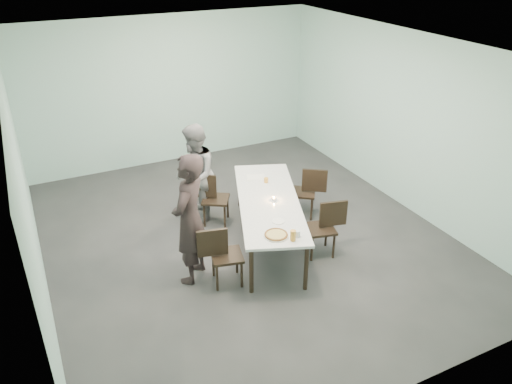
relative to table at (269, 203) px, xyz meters
name	(u,v)px	position (x,y,z in m)	size (l,w,h in m)	color
ground	(245,237)	(-0.27, 0.29, -0.69)	(7.00, 7.00, 0.00)	#333335
room_shell	(244,117)	(-0.27, 0.29, 1.33)	(6.02, 7.02, 3.01)	#ACD8D0
table	(269,203)	(0.00, 0.00, 0.00)	(1.76, 2.75, 0.75)	white
chair_near_left	(221,252)	(-1.06, -0.63, -0.19)	(0.65, 0.50, 0.87)	black
chair_far_left	(211,195)	(-0.57, 0.97, -0.19)	(0.64, 0.58, 0.87)	black
chair_near_right	(325,224)	(0.63, -0.64, -0.19)	(0.65, 0.51, 0.87)	black
chair_far_right	(308,189)	(0.99, 0.47, -0.19)	(0.63, 0.58, 0.87)	black
diner_near	(190,219)	(-1.37, -0.33, 0.25)	(0.69, 0.45, 1.89)	black
diner_far	(195,175)	(-0.76, 1.16, 0.15)	(0.82, 0.64, 1.68)	gray
pizza	(276,235)	(-0.38, -0.94, 0.08)	(0.34, 0.34, 0.04)	white
side_plate	(278,221)	(-0.17, -0.62, 0.06)	(0.18, 0.18, 0.01)	white
beer_glass	(293,235)	(-0.23, -1.13, 0.13)	(0.08, 0.08, 0.15)	gold
water_tumbler	(297,234)	(-0.13, -1.07, 0.10)	(0.08, 0.08, 0.09)	silver
tealight	(274,199)	(0.06, -0.04, 0.08)	(0.06, 0.06, 0.05)	silver
amber_tumbler	(266,180)	(0.24, 0.56, 0.10)	(0.07, 0.07, 0.08)	gold
menu	(256,177)	(0.18, 0.80, 0.06)	(0.30, 0.22, 0.01)	silver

